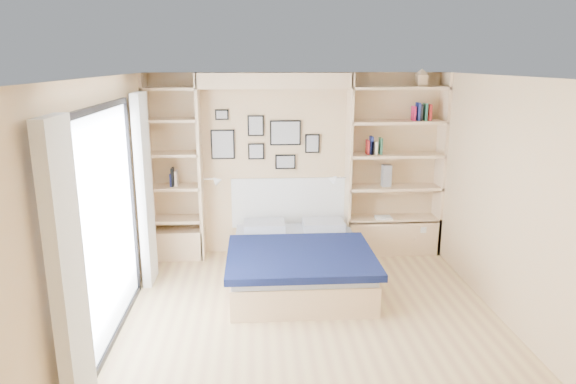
{
  "coord_description": "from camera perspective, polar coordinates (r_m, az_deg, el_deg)",
  "views": [
    {
      "loc": [
        -0.57,
        -4.7,
        2.64
      ],
      "look_at": [
        -0.2,
        0.9,
        1.21
      ],
      "focal_mm": 32.0,
      "sensor_mm": 36.0,
      "label": 1
    }
  ],
  "objects": [
    {
      "name": "ground",
      "position": [
        5.42,
        2.83,
        -14.85
      ],
      "size": [
        4.5,
        4.5,
        0.0
      ],
      "primitive_type": "plane",
      "color": "#DABB7C",
      "rests_on": "ground"
    },
    {
      "name": "room_shell",
      "position": [
        6.41,
        -2.01,
        0.21
      ],
      "size": [
        4.5,
        4.5,
        4.5
      ],
      "color": "tan",
      "rests_on": "ground"
    },
    {
      "name": "bed",
      "position": [
        6.33,
        1.11,
        -7.65
      ],
      "size": [
        1.68,
        2.13,
        1.07
      ],
      "color": "beige",
      "rests_on": "ground"
    },
    {
      "name": "photo_gallery",
      "position": [
        7.0,
        -2.77,
        5.79
      ],
      "size": [
        1.48,
        0.02,
        0.82
      ],
      "color": "black",
      "rests_on": "ground"
    },
    {
      "name": "reading_lamps",
      "position": [
        6.88,
        -1.42,
        1.38
      ],
      "size": [
        1.92,
        0.12,
        0.15
      ],
      "color": "silver",
      "rests_on": "ground"
    },
    {
      "name": "shelf_decor",
      "position": [
        7.02,
        9.55,
        6.27
      ],
      "size": [
        3.49,
        0.23,
        2.03
      ],
      "color": "#A51E1E",
      "rests_on": "ground"
    }
  ]
}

